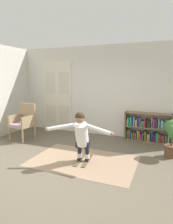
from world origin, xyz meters
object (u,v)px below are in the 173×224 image
(potted_plant, at_px, (173,133))
(person_skier, at_px, (81,134))
(bookshelf, at_px, (147,129))
(wicker_chair, at_px, (24,121))
(skis_pair, at_px, (84,159))

(potted_plant, relative_size, person_skier, 0.61)
(potted_plant, xyz_separation_m, person_skier, (-1.85, -1.16, 0.09))
(bookshelf, relative_size, wicker_chair, 1.24)
(person_skier, bearing_deg, potted_plant, 32.02)
(bookshelf, distance_m, skis_pair, 2.37)
(potted_plant, bearing_deg, bookshelf, 123.28)
(person_skier, bearing_deg, skis_pair, 96.89)
(bookshelf, xyz_separation_m, potted_plant, (0.68, -1.03, 0.22))
(bookshelf, xyz_separation_m, skis_pair, (-1.20, -2.02, -0.35))
(wicker_chair, bearing_deg, person_skier, -22.10)
(bookshelf, bearing_deg, person_skier, -118.21)
(wicker_chair, distance_m, person_skier, 2.55)
(wicker_chair, bearing_deg, potted_plant, 2.72)
(bookshelf, distance_m, potted_plant, 1.25)
(potted_plant, bearing_deg, skis_pair, -152.16)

